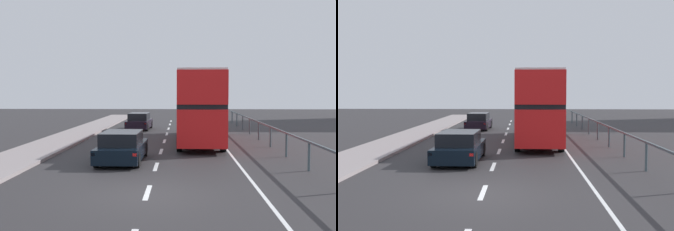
# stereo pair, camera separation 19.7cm
# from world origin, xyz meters

# --- Properties ---
(ground_plane) EXTENTS (73.45, 120.00, 0.10)m
(ground_plane) POSITION_xyz_m (0.00, 0.00, -0.05)
(ground_plane) COLOR #2E2C2E
(lane_paint_markings) EXTENTS (3.61, 46.00, 0.01)m
(lane_paint_markings) POSITION_xyz_m (2.15, 8.96, 0.00)
(lane_paint_markings) COLOR silver
(lane_paint_markings) RESTS_ON ground
(bridge_side_railing) EXTENTS (0.10, 42.00, 1.17)m
(bridge_side_railing) POSITION_xyz_m (6.00, 9.00, 0.94)
(bridge_side_railing) COLOR #425258
(bridge_side_railing) RESTS_ON ground
(double_decker_bus_red) EXTENTS (2.68, 11.33, 4.23)m
(double_decker_bus_red) POSITION_xyz_m (2.14, 12.96, 2.27)
(double_decker_bus_red) COLOR red
(double_decker_bus_red) RESTS_ON ground
(hatchback_car_near) EXTENTS (1.93, 4.49, 1.35)m
(hatchback_car_near) POSITION_xyz_m (-1.56, 5.71, 0.65)
(hatchback_car_near) COLOR black
(hatchback_car_near) RESTS_ON ground
(sedan_car_ahead) EXTENTS (1.90, 4.28, 1.36)m
(sedan_car_ahead) POSITION_xyz_m (-2.34, 21.11, 0.65)
(sedan_car_ahead) COLOR black
(sedan_car_ahead) RESTS_ON ground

